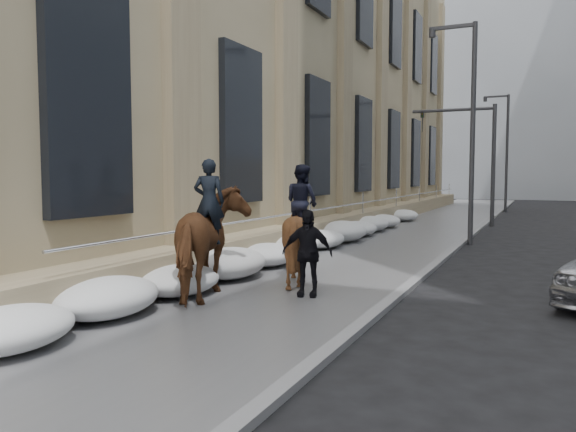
% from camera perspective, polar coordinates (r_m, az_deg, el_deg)
% --- Properties ---
extents(ground, '(140.00, 140.00, 0.00)m').
position_cam_1_polar(ground, '(9.43, -11.20, -11.65)').
color(ground, black).
rests_on(ground, ground).
extents(sidewalk, '(5.00, 80.00, 0.12)m').
position_cam_1_polar(sidewalk, '(18.31, 7.46, -3.67)').
color(sidewalk, '#59595C').
rests_on(sidewalk, ground).
extents(curb, '(0.24, 80.00, 0.12)m').
position_cam_1_polar(curb, '(17.72, 15.59, -4.05)').
color(curb, slate).
rests_on(curb, ground).
extents(limestone_building, '(6.10, 44.00, 18.00)m').
position_cam_1_polar(limestone_building, '(29.96, 3.47, 16.44)').
color(limestone_building, '#8A7A5A').
rests_on(limestone_building, ground).
extents(bg_building_mid, '(30.00, 12.00, 28.00)m').
position_cam_1_polar(bg_building_mid, '(68.31, 23.83, 13.52)').
color(bg_building_mid, slate).
rests_on(bg_building_mid, ground).
extents(bg_building_far, '(24.00, 12.00, 20.00)m').
position_cam_1_polar(bg_building_far, '(80.48, 16.64, 9.36)').
color(bg_building_far, gray).
rests_on(bg_building_far, ground).
extents(streetlight_mid, '(1.71, 0.24, 8.00)m').
position_cam_1_polar(streetlight_mid, '(21.59, 17.85, 9.39)').
color(streetlight_mid, '#2D2D30').
rests_on(streetlight_mid, ground).
extents(streetlight_far, '(1.71, 0.24, 8.00)m').
position_cam_1_polar(streetlight_far, '(41.47, 21.15, 6.74)').
color(streetlight_far, '#2D2D30').
rests_on(streetlight_far, ground).
extents(traffic_signal, '(4.10, 0.22, 6.00)m').
position_cam_1_polar(traffic_signal, '(29.55, 18.38, 6.81)').
color(traffic_signal, '#2D2D30').
rests_on(traffic_signal, ground).
extents(snow_bank, '(1.70, 18.10, 0.76)m').
position_cam_1_polar(snow_bank, '(16.99, 0.98, -2.86)').
color(snow_bank, silver).
rests_on(snow_bank, sidewalk).
extents(mounted_horse_left, '(2.01, 2.88, 2.77)m').
position_cam_1_polar(mounted_horse_left, '(11.23, -7.65, -2.39)').
color(mounted_horse_left, '#452714').
rests_on(mounted_horse_left, sidewalk).
extents(mounted_horse_right, '(2.23, 2.34, 2.68)m').
position_cam_1_polar(mounted_horse_right, '(12.81, 0.94, -1.68)').
color(mounted_horse_right, '#452713').
rests_on(mounted_horse_right, sidewalk).
extents(pedestrian, '(1.09, 0.61, 1.75)m').
position_cam_1_polar(pedestrian, '(11.29, 1.96, -3.77)').
color(pedestrian, black).
rests_on(pedestrian, sidewalk).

